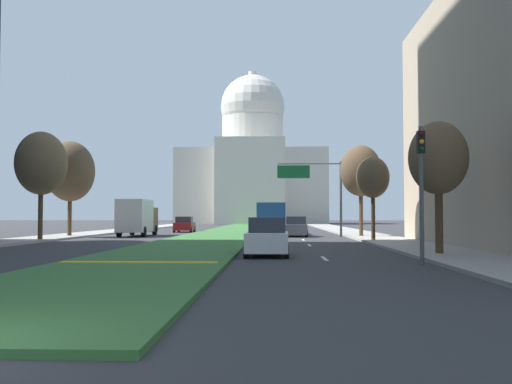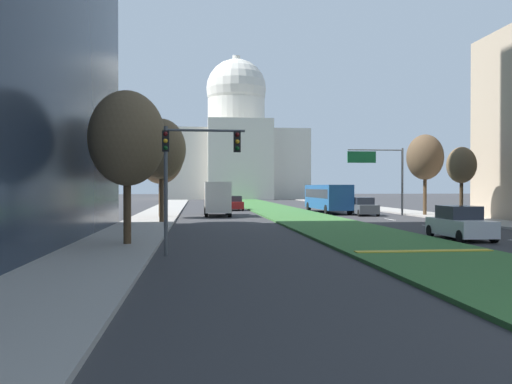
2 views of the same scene
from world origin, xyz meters
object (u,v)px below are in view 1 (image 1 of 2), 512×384
Objects in this scene: street_tree_right_far at (361,171)px; box_truck_delivery at (137,217)px; street_tree_right_near at (438,159)px; sedan_lead_stopped at (267,238)px; street_tree_left_mid at (41,164)px; city_bus at (271,216)px; sedan_distant at (184,225)px; street_tree_left_far at (70,172)px; sedan_midblock at (296,227)px; traffic_light_near_right at (421,176)px; capitol_building at (252,167)px; street_tree_right_mid at (373,178)px; overhead_guide_sign at (317,183)px.

street_tree_right_far is 19.82m from box_truck_delivery.
sedan_lead_stopped is at bearing 178.09° from street_tree_right_near.
street_tree_left_mid is 22.16m from city_bus.
sedan_distant is at bearing 72.04° from street_tree_left_mid.
street_tree_left_far is 0.74× the size of city_bus.
street_tree_left_mid is 21.21m from sedan_midblock.
traffic_light_near_right is at bearing -82.38° from sedan_midblock.
street_tree_right_near is 30.54m from box_truck_delivery.
street_tree_right_far is 22.49m from sedan_distant.
street_tree_right_near is at bearing -29.36° from street_tree_left_mid.
traffic_light_near_right is at bearing -84.03° from capitol_building.
street_tree_right_near is at bearing -87.49° from street_tree_right_mid.
street_tree_right_mid reaches higher than city_bus.
sedan_lead_stopped is (-7.76, 0.26, -3.59)m from street_tree_right_near.
box_truck_delivery is at bearing 122.51° from traffic_light_near_right.
capitol_building reaches higher than street_tree_left_far.
street_tree_right_mid is (3.23, -9.08, -0.21)m from overhead_guide_sign.
street_tree_right_far reaches higher than sedan_midblock.
box_truck_delivery reaches higher than sedan_distant.
street_tree_right_mid is at bearing -92.22° from street_tree_right_far.
traffic_light_near_right is 0.47× the size of city_bus.
street_tree_left_mid is (-22.18, 18.01, 2.22)m from traffic_light_near_right.
capitol_building is 7.27× the size of sedan_midblock.
box_truck_delivery is (-2.33, -11.43, 0.88)m from sedan_distant.
city_bus is (9.50, -6.65, 0.97)m from sedan_distant.
sedan_lead_stopped is (-7.45, -20.43, -4.67)m from street_tree_right_far.
street_tree_right_mid reaches higher than sedan_midblock.
overhead_guide_sign is 22.96m from sedan_lead_stopped.
street_tree_right_mid is at bearing 92.51° from street_tree_right_near.
street_tree_left_mid is 24.84m from street_tree_right_far.
city_bus is at bearing 116.22° from street_tree_right_mid.
street_tree_right_mid is 11.10m from sedan_midblock.
street_tree_left_far is at bearing 94.52° from street_tree_left_mid.
street_tree_left_far reaches higher than sedan_lead_stopped.
sedan_lead_stopped is at bearing -62.79° from box_truck_delivery.
traffic_light_near_right is 25.27m from street_tree_right_far.
sedan_distant is (6.85, 21.13, -4.74)m from street_tree_left_mid.
street_tree_left_mid reaches higher than sedan_midblock.
street_tree_left_far is at bearing -173.93° from sedan_midblock.
sedan_lead_stopped is at bearing -118.50° from street_tree_right_mid.
street_tree_right_far is (0.28, 7.21, 1.06)m from street_tree_right_mid.
street_tree_left_far is 1.06× the size of street_tree_right_far.
street_tree_left_far reaches higher than overhead_guide_sign.
street_tree_right_far is 1.19× the size of box_truck_delivery.
street_tree_left_mid is 1.70× the size of sedan_midblock.
overhead_guide_sign is 22.21m from street_tree_left_mid.
street_tree_left_mid reaches higher than sedan_distant.
capitol_building is 73.28m from overhead_guide_sign.
capitol_building is at bearing 96.70° from overhead_guide_sign.
street_tree_right_near is 0.96× the size of box_truck_delivery.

